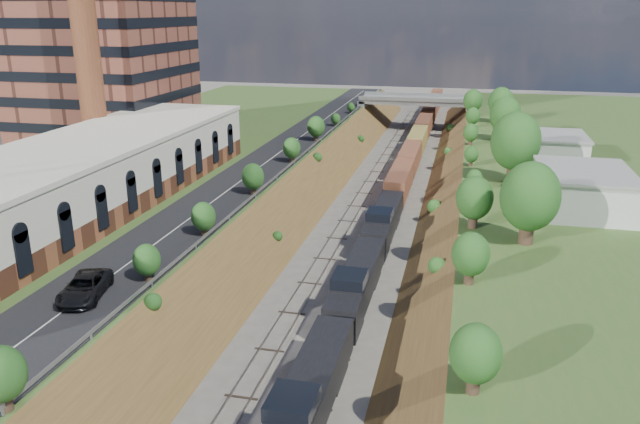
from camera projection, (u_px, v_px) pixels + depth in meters
platform_left at (137, 181)px, 86.69m from camera, size 44.00×180.00×5.00m
embankment_left at (290, 209)px, 82.65m from camera, size 10.00×180.00×10.00m
embankment_right at (459, 221)px, 77.84m from camera, size 10.00×180.00×10.00m
rail_left_track at (352, 213)px, 80.79m from camera, size 1.58×180.00×0.18m
rail_right_track at (392, 216)px, 79.65m from camera, size 1.58×180.00×0.18m
road at (256, 170)px, 82.07m from camera, size 8.00×180.00×0.10m
guardrail at (286, 168)px, 80.84m from camera, size 0.10×171.00×0.70m
commercial_building at (68, 182)px, 63.38m from camera, size 14.30×62.30×7.00m
smokestack at (82, 11)px, 76.67m from camera, size 3.20×3.20×40.00m
overpass at (416, 107)px, 136.08m from camera, size 24.50×8.30×7.40m
white_building_near at (583, 191)px, 65.53m from camera, size 9.00×12.00×4.00m
white_building_far at (553, 149)px, 86.05m from camera, size 8.00×10.00×3.60m
tree_right_large at (530, 197)px, 55.11m from camera, size 5.25×5.25×7.61m
tree_left_crest at (120, 282)px, 43.64m from camera, size 2.45×2.45×3.55m
freight_train at (414, 150)px, 106.17m from camera, size 2.74×155.10×4.55m
suv at (85, 287)px, 45.48m from camera, size 3.98×6.31×1.62m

